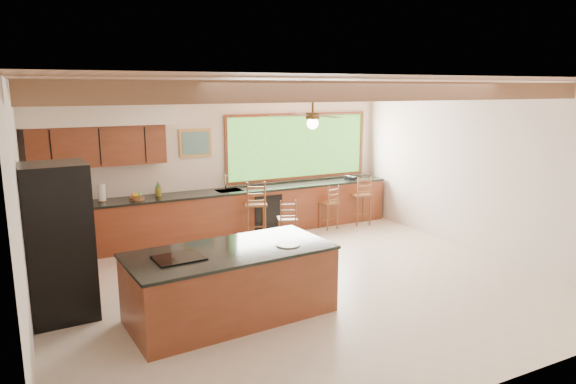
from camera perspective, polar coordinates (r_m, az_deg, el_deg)
name	(u,v)px	position (r m, az deg, el deg)	size (l,w,h in m)	color
ground	(299,284)	(7.86, 1.20, -10.17)	(7.20, 7.20, 0.00)	beige
room_shell	(269,134)	(7.84, -2.09, 6.47)	(7.27, 6.54, 3.02)	beige
counter_run	(195,222)	(9.64, -10.24, -3.32)	(7.12, 3.10, 1.23)	brown
island	(231,283)	(6.70, -6.38, -10.03)	(2.66, 1.41, 0.92)	brown
refrigerator	(59,242)	(7.09, -24.13, -5.09)	(0.81, 0.79, 2.00)	black
bar_stool_a	(257,205)	(9.86, -3.48, -1.47)	(0.53, 0.53, 1.16)	brown
bar_stool_b	(288,220)	(9.26, 0.05, -3.12)	(0.43, 0.43, 0.95)	brown
bar_stool_c	(362,196)	(11.06, 8.25, -0.39)	(0.44, 0.44, 1.08)	brown
bar_stool_d	(330,203)	(10.65, 4.69, -1.26)	(0.38, 0.38, 0.93)	brown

